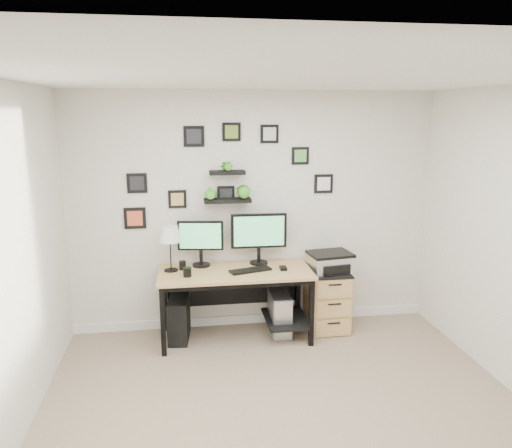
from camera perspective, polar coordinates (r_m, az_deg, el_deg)
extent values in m
plane|color=tan|center=(4.15, 4.13, -22.19)|extent=(4.00, 4.00, 0.00)
plane|color=white|center=(3.42, 4.84, 16.47)|extent=(4.00, 4.00, 0.00)
plane|color=silver|center=(5.48, -0.22, 1.41)|extent=(4.00, 0.00, 4.00)
cube|color=white|center=(5.84, -0.18, -10.74)|extent=(4.00, 0.03, 0.10)
cube|color=tan|center=(5.24, -2.39, -5.54)|extent=(1.60, 0.70, 0.03)
cube|color=black|center=(5.25, -2.39, -5.95)|extent=(1.54, 0.64, 0.05)
cube|color=black|center=(5.64, -2.73, -7.15)|extent=(1.44, 0.02, 0.41)
cube|color=black|center=(5.52, 3.45, -10.75)|extent=(0.45, 0.63, 0.03)
cube|color=black|center=(5.07, -10.59, -10.92)|extent=(0.05, 0.05, 0.72)
cube|color=black|center=(5.62, -10.39, -8.49)|extent=(0.05, 0.05, 0.72)
cube|color=black|center=(5.22, 6.35, -10.05)|extent=(0.05, 0.05, 0.72)
cube|color=black|center=(5.76, 4.82, -7.79)|extent=(0.05, 0.05, 0.72)
cylinder|color=black|center=(5.42, -6.27, -4.68)|extent=(0.22, 0.22, 0.02)
cylinder|color=black|center=(5.40, -6.30, -3.82)|extent=(0.04, 0.04, 0.17)
cube|color=black|center=(5.33, -6.36, -1.32)|extent=(0.49, 0.10, 0.32)
cube|color=#4CB272|center=(5.31, -6.39, -1.37)|extent=(0.44, 0.07, 0.27)
cylinder|color=black|center=(5.47, 0.32, -4.44)|extent=(0.20, 0.20, 0.02)
cylinder|color=black|center=(5.45, 0.32, -3.58)|extent=(0.04, 0.04, 0.17)
cube|color=black|center=(5.37, 0.33, -0.78)|extent=(0.60, 0.05, 0.38)
cube|color=#4CB272|center=(5.35, 0.36, -0.83)|extent=(0.54, 0.02, 0.32)
cube|color=black|center=(5.22, -0.65, -5.30)|extent=(0.46, 0.26, 0.02)
cube|color=black|center=(5.28, 3.12, -5.05)|extent=(0.07, 0.11, 0.03)
cylinder|color=black|center=(5.31, -9.67, -5.22)|extent=(0.15, 0.15, 0.01)
cylinder|color=black|center=(5.24, -9.76, -2.93)|extent=(0.01, 0.01, 0.44)
cone|color=white|center=(5.20, -9.83, -1.10)|extent=(0.24, 0.24, 0.16)
cylinder|color=black|center=(5.09, -7.85, -5.46)|extent=(0.08, 0.08, 0.09)
cylinder|color=black|center=(5.31, -8.40, -4.70)|extent=(0.07, 0.07, 0.09)
cube|color=black|center=(5.45, -8.80, -10.61)|extent=(0.25, 0.48, 0.46)
cube|color=gray|center=(5.54, 2.71, -10.11)|extent=(0.21, 0.46, 0.46)
cube|color=silver|center=(5.33, 3.13, -11.05)|extent=(0.18, 0.01, 0.42)
cube|color=tan|center=(5.67, 8.12, -8.63)|extent=(0.42, 0.50, 0.65)
cube|color=black|center=(5.55, 8.23, -5.40)|extent=(0.43, 0.51, 0.02)
cube|color=tan|center=(5.52, 8.82, -11.67)|extent=(0.39, 0.02, 0.18)
cylinder|color=black|center=(5.49, 8.89, -11.15)|extent=(0.14, 0.02, 0.02)
cube|color=tan|center=(5.44, 8.90, -9.59)|extent=(0.39, 0.02, 0.18)
cylinder|color=black|center=(5.40, 8.97, -9.05)|extent=(0.14, 0.02, 0.02)
cube|color=tan|center=(5.36, 8.98, -7.44)|extent=(0.39, 0.02, 0.18)
cylinder|color=black|center=(5.33, 9.05, -6.88)|extent=(0.14, 0.02, 0.02)
cube|color=silver|center=(5.53, 8.44, -4.42)|extent=(0.50, 0.41, 0.17)
cube|color=black|center=(5.50, 8.48, -3.40)|extent=(0.50, 0.41, 0.03)
cube|color=black|center=(5.37, 9.26, -5.23)|extent=(0.31, 0.06, 0.10)
cube|color=black|center=(5.33, -3.27, 2.71)|extent=(0.50, 0.18, 0.04)
cube|color=black|center=(5.28, -3.30, 5.90)|extent=(0.38, 0.15, 0.04)
imported|color=green|center=(5.29, -5.13, 4.30)|extent=(0.15, 0.12, 0.27)
imported|color=green|center=(5.32, -1.47, 4.40)|extent=(0.15, 0.15, 0.27)
imported|color=green|center=(5.26, -3.32, 7.49)|extent=(0.13, 0.09, 0.25)
cube|color=black|center=(5.40, -3.46, 3.37)|extent=(0.19, 0.02, 0.19)
cube|color=black|center=(5.39, -3.45, 3.35)|extent=(0.13, 0.00, 0.13)
cube|color=black|center=(5.58, 7.72, 4.59)|extent=(0.21, 0.02, 0.21)
cube|color=silver|center=(5.57, 7.75, 4.57)|extent=(0.15, 0.00, 0.15)
cube|color=black|center=(5.31, -7.11, 9.91)|extent=(0.22, 0.02, 0.22)
cube|color=#222328|center=(5.30, -7.11, 9.90)|extent=(0.15, 0.00, 0.15)
cube|color=black|center=(5.34, -2.82, 10.47)|extent=(0.19, 0.02, 0.19)
cube|color=olive|center=(5.33, -2.81, 10.47)|extent=(0.14, 0.00, 0.14)
cube|color=black|center=(5.38, -13.44, 4.56)|extent=(0.21, 0.02, 0.21)
cube|color=black|center=(5.36, -13.45, 4.55)|extent=(0.14, 0.00, 0.14)
cube|color=black|center=(5.44, -13.66, 0.65)|extent=(0.23, 0.02, 0.23)
cube|color=#D85832|center=(5.43, -13.67, 0.63)|extent=(0.16, 0.00, 0.16)
cube|color=black|center=(5.48, 5.08, 7.78)|extent=(0.19, 0.02, 0.19)
cube|color=#59A44A|center=(5.47, 5.11, 7.77)|extent=(0.13, 0.00, 0.13)
cube|color=black|center=(5.38, -8.98, 2.83)|extent=(0.19, 0.02, 0.19)
cube|color=tan|center=(5.37, -8.98, 2.81)|extent=(0.13, 0.00, 0.13)
cube|color=black|center=(5.39, 1.55, 10.26)|extent=(0.19, 0.02, 0.19)
cube|color=#BBBDC2|center=(5.38, 1.57, 10.25)|extent=(0.14, 0.00, 0.14)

